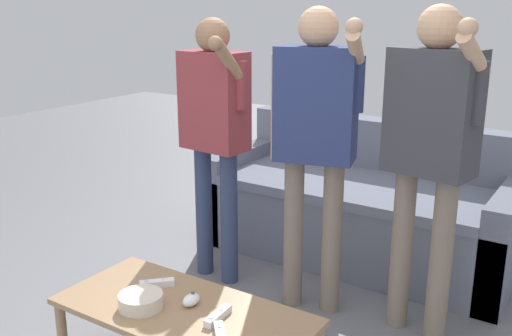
{
  "coord_description": "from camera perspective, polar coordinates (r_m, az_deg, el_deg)",
  "views": [
    {
      "loc": [
        1.43,
        -1.74,
        1.59
      ],
      "look_at": [
        0.06,
        0.38,
        0.86
      ],
      "focal_mm": 40.83,
      "sensor_mm": 36.0,
      "label": 1
    }
  ],
  "objects": [
    {
      "name": "coffee_table",
      "position": [
        2.47,
        -7.06,
        -14.44
      ],
      "size": [
        1.07,
        0.5,
        0.38
      ],
      "color": "#997551",
      "rests_on": "ground"
    },
    {
      "name": "game_remote_nunchuk",
      "position": [
        2.46,
        -6.38,
        -12.71
      ],
      "size": [
        0.06,
        0.09,
        0.05
      ],
      "color": "white",
      "rests_on": "coffee_table"
    },
    {
      "name": "snack_bowl",
      "position": [
        2.47,
        -11.22,
        -12.64
      ],
      "size": [
        0.18,
        0.18,
        0.06
      ],
      "primitive_type": "cylinder",
      "color": "beige",
      "rests_on": "coffee_table"
    },
    {
      "name": "couch",
      "position": [
        3.83,
        10.38,
        -3.91
      ],
      "size": [
        1.91,
        0.88,
        0.83
      ],
      "color": "slate",
      "rests_on": "ground"
    },
    {
      "name": "game_remote_wand_near",
      "position": [
        2.24,
        -3.53,
        -15.97
      ],
      "size": [
        0.12,
        0.13,
        0.03
      ],
      "color": "white",
      "rests_on": "coffee_table"
    },
    {
      "name": "game_remote_wand_far",
      "position": [
        2.36,
        -3.76,
        -14.26
      ],
      "size": [
        0.05,
        0.16,
        0.03
      ],
      "color": "white",
      "rests_on": "coffee_table"
    },
    {
      "name": "player_left",
      "position": [
        3.25,
        -4.12,
        4.63
      ],
      "size": [
        0.44,
        0.36,
        1.51
      ],
      "color": "#2D3856",
      "rests_on": "ground"
    },
    {
      "name": "game_remote_wand_spare",
      "position": [
        2.63,
        -9.68,
        -11.09
      ],
      "size": [
        0.13,
        0.13,
        0.03
      ],
      "color": "white",
      "rests_on": "coffee_table"
    },
    {
      "name": "player_right",
      "position": [
        2.75,
        16.73,
        2.87
      ],
      "size": [
        0.46,
        0.38,
        1.58
      ],
      "color": "#756656",
      "rests_on": "ground"
    },
    {
      "name": "player_center",
      "position": [
        2.89,
        5.85,
        3.97
      ],
      "size": [
        0.49,
        0.3,
        1.57
      ],
      "color": "#756656",
      "rests_on": "ground"
    }
  ]
}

